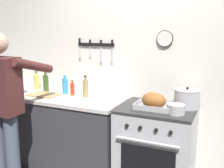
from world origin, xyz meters
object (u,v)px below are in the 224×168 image
object	(u,v)px
cutting_board	(44,95)
bottle_dish_soap	(65,86)
person_cook	(4,104)
saucepan	(176,109)
bottle_vinegar	(86,88)
stove	(156,149)
roasting_pan	(154,102)
bottle_cooking_oil	(37,82)
bottle_hot_sauce	(72,89)
stock_pot	(187,98)
bottle_olive_oil	(46,83)

from	to	relation	value
cutting_board	bottle_dish_soap	xyz separation A→B (m)	(0.18, 0.19, 0.09)
person_cook	saucepan	world-z (taller)	person_cook
saucepan	bottle_vinegar	size ratio (longest dim) A/B	0.65
bottle_vinegar	stove	bearing A→B (deg)	-4.28
stove	cutting_board	world-z (taller)	cutting_board
stove	roasting_pan	size ratio (longest dim) A/B	2.56
bottle_cooking_oil	bottle_hot_sauce	bearing A→B (deg)	-9.20
stock_pot	bottle_olive_oil	world-z (taller)	bottle_olive_oil
saucepan	bottle_vinegar	bearing A→B (deg)	169.70
saucepan	bottle_hot_sauce	size ratio (longest dim) A/B	0.88
cutting_board	bottle_cooking_oil	distance (m)	0.42
stock_pot	saucepan	distance (m)	0.27
person_cook	cutting_board	bearing A→B (deg)	-13.67
bottle_hot_sauce	bottle_vinegar	bearing A→B (deg)	-5.53
bottle_vinegar	stock_pot	bearing A→B (deg)	2.87
roasting_pan	saucepan	xyz separation A→B (m)	(0.23, -0.04, -0.03)
cutting_board	person_cook	bearing A→B (deg)	-90.85
cutting_board	stock_pot	bearing A→B (deg)	6.65
bottle_dish_soap	bottle_hot_sauce	size ratio (longest dim) A/B	1.30
roasting_pan	bottle_vinegar	bearing A→B (deg)	169.87
roasting_pan	cutting_board	bearing A→B (deg)	179.20
bottle_olive_oil	stove	bearing A→B (deg)	-3.26
stove	roasting_pan	world-z (taller)	roasting_pan
bottle_vinegar	roasting_pan	bearing A→B (deg)	-10.13
person_cook	bottle_hot_sauce	distance (m)	0.83
bottle_dish_soap	bottle_vinegar	size ratio (longest dim) A/B	0.96
bottle_cooking_oil	person_cook	bearing A→B (deg)	-70.33
bottle_dish_soap	bottle_hot_sauce	world-z (taller)	bottle_dish_soap
roasting_pan	bottle_cooking_oil	world-z (taller)	bottle_cooking_oil
saucepan	bottle_dish_soap	world-z (taller)	bottle_dish_soap
cutting_board	bottle_cooking_oil	bearing A→B (deg)	141.39
stock_pot	saucepan	world-z (taller)	stock_pot
bottle_vinegar	bottle_hot_sauce	world-z (taller)	bottle_vinegar
roasting_pan	bottle_hot_sauce	world-z (taller)	bottle_hot_sauce
saucepan	bottle_dish_soap	xyz separation A→B (m)	(-1.41, 0.25, 0.06)
person_cook	bottle_hot_sauce	bearing A→B (deg)	-35.24
saucepan	bottle_olive_oil	size ratio (longest dim) A/B	0.61
bottle_vinegar	saucepan	bearing A→B (deg)	-10.30
person_cook	bottle_olive_oil	distance (m)	0.77
person_cook	bottle_dish_soap	bearing A→B (deg)	-26.09
bottle_olive_oil	bottle_vinegar	bearing A→B (deg)	-1.74
roasting_pan	bottle_dish_soap	world-z (taller)	bottle_dish_soap
bottle_cooking_oil	bottle_olive_oil	bearing A→B (deg)	-23.65
stove	bottle_hot_sauce	xyz separation A→B (m)	(-1.07, 0.08, 0.53)
cutting_board	bottle_olive_oil	world-z (taller)	bottle_olive_oil
person_cook	bottle_dish_soap	distance (m)	0.82
stove	bottle_olive_oil	bearing A→B (deg)	176.74
bottle_vinegar	cutting_board	bearing A→B (deg)	-164.93
person_cook	roasting_pan	bearing A→B (deg)	-79.41
stock_pot	bottle_dish_soap	size ratio (longest dim) A/B	1.05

